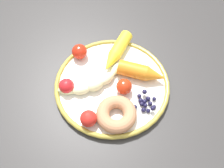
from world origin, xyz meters
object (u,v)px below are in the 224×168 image
dining_table (129,86)px  banana (94,83)px  blueberry_pile (145,103)px  tomato_far (67,86)px  tomato_mid (124,87)px  tomato_extra (79,52)px  tomato_near (88,118)px  plate (112,85)px  carrot_orange (142,72)px  carrot_yellow (116,52)px  donut (116,114)px

dining_table → banana: bearing=14.5°
blueberry_pile → tomato_far: bearing=-23.6°
tomato_mid → tomato_extra: bearing=-54.8°
tomato_near → tomato_mid: (-0.10, -0.07, -0.00)m
plate → banana: bearing=-5.1°
banana → tomato_far: 0.07m
blueberry_pile → tomato_near: (0.14, 0.02, 0.01)m
blueberry_pile → carrot_orange: bearing=-98.0°
blueberry_pile → carrot_yellow: bearing=-76.9°
plate → donut: 0.09m
banana → tomato_extra: bearing=-78.0°
carrot_yellow → tomato_mid: (0.01, 0.11, 0.00)m
carrot_yellow → tomato_far: size_ratio=3.38×
carrot_orange → tomato_near: (0.15, 0.10, 0.00)m
dining_table → carrot_yellow: bearing=-63.4°
plate → tomato_mid: bearing=134.6°
dining_table → carrot_yellow: size_ratio=9.95×
carrot_orange → tomato_far: bearing=0.1°
carrot_orange → tomato_far: same height
donut → tomato_far: tomato_far is taller
donut → carrot_yellow: bearing=-102.5°
tomato_mid → tomato_extra: 0.16m
tomato_near → tomato_extra: bearing=-92.0°
donut → tomato_near: bearing=-0.3°
tomato_near → tomato_extra: size_ratio=0.97×
plate → banana: (0.05, -0.00, 0.02)m
banana → tomato_mid: bearing=157.4°
carrot_yellow → donut: size_ratio=1.36×
tomato_near → tomato_far: tomato_near is taller
donut → blueberry_pile: donut is taller
plate → tomato_near: tomato_near is taller
tomato_near → tomato_extra: tomato_extra is taller
dining_table → tomato_extra: 0.18m
plate → tomato_extra: bearing=-57.5°
tomato_mid → tomato_extra: tomato_extra is taller
carrot_orange → tomato_mid: 0.06m
carrot_yellow → tomato_far: bearing=29.2°
tomato_mid → tomato_far: 0.14m
tomato_near → tomato_extra: (-0.01, -0.20, 0.00)m
carrot_yellow → tomato_far: (0.14, 0.08, 0.00)m
carrot_yellow → tomato_extra: 0.10m
carrot_yellow → blueberry_pile: bearing=103.1°
carrot_orange → tomato_mid: (0.05, 0.03, 0.00)m
blueberry_pile → banana: bearing=-34.3°
donut → tomato_extra: bearing=-73.5°
plate → carrot_orange: size_ratio=2.33×
blueberry_pile → tomato_extra: (0.13, -0.18, 0.01)m
tomato_extra → plate: bearing=122.5°
tomato_near → tomato_far: (0.04, -0.10, -0.00)m
blueberry_pile → tomato_extra: tomato_extra is taller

